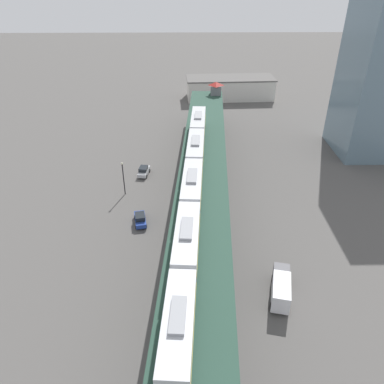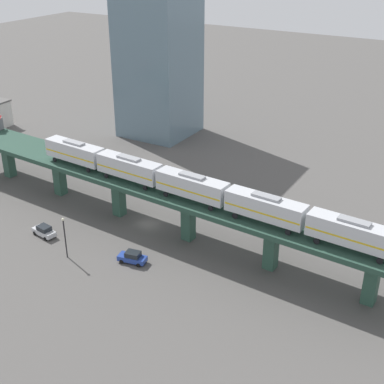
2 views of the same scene
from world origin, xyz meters
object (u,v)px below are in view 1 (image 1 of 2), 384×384
object	(u,v)px
street_car_blue	(140,219)
street_lamp	(123,176)
warehouse_building	(230,88)
street_car_silver	(144,171)
subway_train	(192,186)
signal_hut	(216,88)
delivery_truck	(281,287)

from	to	relation	value
street_car_blue	street_lamp	distance (m)	10.95
street_lamp	warehouse_building	size ratio (longest dim) A/B	0.24
street_car_silver	warehouse_building	world-z (taller)	warehouse_building
subway_train	signal_hut	distance (m)	53.31
subway_train	warehouse_building	size ratio (longest dim) A/B	2.15
delivery_truck	street_lamp	world-z (taller)	street_lamp
street_car_silver	street_car_blue	size ratio (longest dim) A/B	0.99
street_lamp	delivery_truck	bearing A→B (deg)	-47.40
signal_hut	street_lamp	distance (m)	43.23
signal_hut	street_lamp	world-z (taller)	signal_hut
subway_train	street_car_blue	distance (m)	14.24
street_car_blue	street_car_silver	bearing A→B (deg)	93.36
signal_hut	delivery_truck	world-z (taller)	signal_hut
subway_train	signal_hut	bearing A→B (deg)	82.15
street_lamp	warehouse_building	distance (m)	65.85
street_car_blue	warehouse_building	distance (m)	73.54
street_car_blue	street_lamp	size ratio (longest dim) A/B	0.67
street_car_blue	warehouse_building	bearing A→B (deg)	72.05
warehouse_building	street_car_silver	bearing A→B (deg)	-114.29
delivery_truck	warehouse_building	bearing A→B (deg)	88.71
subway_train	delivery_truck	xyz separation A→B (m)	(11.77, -11.82, -8.91)
street_car_blue	delivery_truck	distance (m)	26.89
street_car_blue	signal_hut	bearing A→B (deg)	71.16
subway_train	warehouse_building	distance (m)	76.83
subway_train	street_lamp	xyz separation A→B (m)	(-12.91, 15.02, -6.57)
signal_hut	street_car_blue	xyz separation A→B (m)	(-16.20, -47.48, -8.99)
street_lamp	warehouse_building	world-z (taller)	street_lamp
subway_train	warehouse_building	xyz separation A→B (m)	(13.72, 75.25, -7.27)
street_car_blue	delivery_truck	xyz separation A→B (m)	(20.69, -17.15, 0.82)
subway_train	signal_hut	xyz separation A→B (m)	(7.28, 52.80, -0.74)
subway_train	street_car_silver	bearing A→B (deg)	113.59
delivery_truck	warehouse_building	distance (m)	87.10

